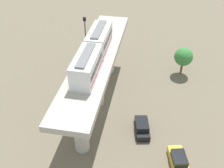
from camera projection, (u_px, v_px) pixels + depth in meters
ground_plane at (98, 103)px, 42.18m from camera, size 120.00×120.00×0.00m
viaduct at (97, 70)px, 38.30m from camera, size 5.20×28.00×8.60m
train at (93, 52)px, 34.96m from camera, size 2.64×13.55×3.24m
parked_car_yellow at (178, 161)px, 32.60m from camera, size 2.73×4.50×1.76m
parked_car_black at (142, 127)px, 36.99m from camera, size 2.60×4.47×1.76m
tree_near_viaduct at (184, 57)px, 46.44m from camera, size 3.24×3.24×5.22m
signal_post at (86, 46)px, 44.32m from camera, size 0.44×0.28×11.20m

